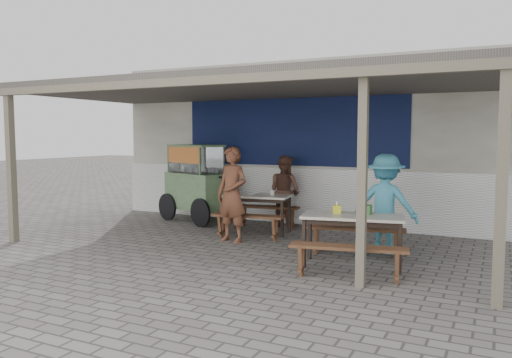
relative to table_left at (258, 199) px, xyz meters
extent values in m
plane|color=slate|center=(0.32, -1.64, -0.67)|extent=(60.00, 60.00, 0.00)
cube|color=silver|center=(0.32, 1.96, 1.08)|extent=(9.00, 1.20, 3.50)
cube|color=white|center=(0.32, 1.33, -0.07)|extent=(9.00, 0.10, 1.20)
cube|color=#10174B|center=(0.12, 1.35, 1.38)|extent=(5.00, 0.03, 1.60)
cube|color=#514945|center=(0.32, -0.64, 2.08)|extent=(9.00, 4.20, 0.12)
cube|color=#706855|center=(0.32, -2.69, 1.98)|extent=(9.00, 0.12, 0.12)
cube|color=#706855|center=(-3.58, -2.64, 0.68)|extent=(0.12, 0.12, 2.70)
cube|color=#706855|center=(4.22, -2.64, 0.68)|extent=(0.12, 0.12, 2.70)
cube|color=#706855|center=(2.67, -2.54, 0.68)|extent=(0.11, 0.11, 2.70)
cube|color=beige|center=(0.00, 0.00, 0.06)|extent=(1.32, 0.82, 0.04)
cube|color=black|center=(0.00, 0.00, 0.00)|extent=(1.21, 0.71, 0.06)
cube|color=black|center=(-0.52, -0.34, -0.31)|extent=(0.05, 0.05, 0.71)
cube|color=black|center=(0.59, -0.19, -0.31)|extent=(0.05, 0.05, 0.71)
cube|color=black|center=(-0.59, 0.19, -0.31)|extent=(0.05, 0.05, 0.71)
cube|color=black|center=(0.52, 0.34, -0.31)|extent=(0.05, 0.05, 0.71)
cube|color=brown|center=(0.08, -0.59, -0.24)|extent=(1.37, 0.46, 0.04)
cube|color=brown|center=(-0.44, -0.66, -0.46)|extent=(0.09, 0.28, 0.41)
cube|color=brown|center=(0.60, -0.52, -0.46)|extent=(0.09, 0.28, 0.41)
cube|color=brown|center=(-0.08, 0.59, -0.24)|extent=(1.37, 0.46, 0.04)
cube|color=brown|center=(-0.60, 0.52, -0.46)|extent=(0.09, 0.28, 0.41)
cube|color=brown|center=(0.44, 0.66, -0.46)|extent=(0.09, 0.28, 0.41)
cube|color=beige|center=(2.31, -1.63, 0.06)|extent=(1.54, 0.89, 0.04)
cube|color=black|center=(2.31, -1.63, 0.00)|extent=(1.42, 0.78, 0.06)
cube|color=black|center=(1.71, -2.01, -0.31)|extent=(0.05, 0.05, 0.71)
cube|color=black|center=(3.01, -1.76, -0.31)|extent=(0.05, 0.05, 0.71)
cube|color=black|center=(1.62, -1.51, -0.31)|extent=(0.05, 0.05, 0.71)
cube|color=black|center=(2.91, -1.25, -0.31)|extent=(0.05, 0.05, 0.71)
cube|color=brown|center=(2.45, -2.31, -0.24)|extent=(1.57, 0.57, 0.04)
cube|color=brown|center=(1.84, -2.43, -0.46)|extent=(0.10, 0.28, 0.41)
cube|color=brown|center=(3.06, -2.19, -0.46)|extent=(0.10, 0.28, 0.41)
cube|color=brown|center=(2.18, -0.95, -0.24)|extent=(1.57, 0.57, 0.04)
cube|color=brown|center=(1.57, -1.07, -0.46)|extent=(0.10, 0.28, 0.41)
cube|color=brown|center=(2.79, -0.83, -0.46)|extent=(0.10, 0.28, 0.41)
cube|color=#708D5E|center=(-1.77, 0.61, 0.03)|extent=(1.62, 1.19, 0.75)
cube|color=#708D5E|center=(-1.77, 0.61, -0.36)|extent=(1.56, 1.13, 0.05)
cylinder|color=black|center=(-2.47, 0.42, -0.36)|extent=(0.59, 0.25, 0.60)
cylinder|color=black|center=(-1.34, 0.03, -0.36)|extent=(0.59, 0.25, 0.60)
cube|color=silver|center=(-1.82, 0.63, 0.71)|extent=(1.33, 1.00, 0.59)
cube|color=#708D5E|center=(-1.82, 0.63, 1.00)|extent=(1.39, 1.05, 0.04)
cube|color=#D04631|center=(-1.93, 0.30, 0.81)|extent=(1.03, 0.37, 0.34)
cylinder|color=black|center=(-0.96, 0.33, 0.36)|extent=(0.73, 0.29, 0.04)
imported|color=brown|center=(-0.07, -0.92, 0.19)|extent=(0.68, 0.51, 1.70)
imported|color=brown|center=(0.18, 0.90, 0.08)|extent=(0.87, 0.77, 1.48)
imported|color=#439BB7|center=(2.56, -0.57, 0.13)|extent=(1.05, 0.61, 1.60)
cube|color=yellow|center=(2.04, -1.52, 0.14)|extent=(0.15, 0.15, 0.12)
cube|color=#306B2F|center=(2.43, -1.45, 0.15)|extent=(0.21, 0.15, 0.14)
cylinder|color=white|center=(0.26, 0.09, 0.13)|extent=(0.08, 0.08, 0.09)
imported|color=white|center=(-0.10, -0.04, 0.10)|extent=(0.22, 0.22, 0.04)
camera|label=1|loc=(4.20, -8.63, 1.23)|focal=35.00mm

